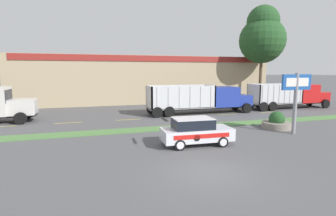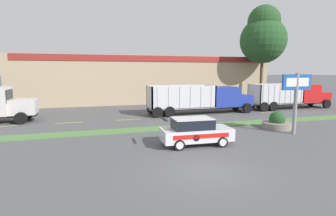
{
  "view_description": "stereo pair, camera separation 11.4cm",
  "coord_description": "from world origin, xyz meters",
  "px_view_note": "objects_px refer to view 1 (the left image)",
  "views": [
    {
      "loc": [
        -5.2,
        -10.56,
        4.62
      ],
      "look_at": [
        0.93,
        9.36,
        1.71
      ],
      "focal_mm": 28.0,
      "sensor_mm": 36.0,
      "label": 1
    },
    {
      "loc": [
        -5.09,
        -10.6,
        4.62
      ],
      "look_at": [
        0.93,
        9.36,
        1.71
      ],
      "focal_mm": 28.0,
      "sensor_mm": 36.0,
      "label": 2
    }
  ],
  "objects_px": {
    "store_sign_post": "(296,91)",
    "stone_planter": "(277,123)",
    "rally_car": "(195,131)",
    "dump_truck_lead": "(211,99)",
    "dump_truck_mid": "(296,96)"
  },
  "relations": [
    {
      "from": "rally_car",
      "to": "store_sign_post",
      "type": "xyz_separation_m",
      "value": [
        8.18,
        0.61,
        2.28
      ]
    },
    {
      "from": "stone_planter",
      "to": "store_sign_post",
      "type": "bearing_deg",
      "value": -93.6
    },
    {
      "from": "dump_truck_lead",
      "to": "store_sign_post",
      "type": "relative_size",
      "value": 2.65
    },
    {
      "from": "store_sign_post",
      "to": "dump_truck_lead",
      "type": "bearing_deg",
      "value": 97.52
    },
    {
      "from": "rally_car",
      "to": "store_sign_post",
      "type": "height_order",
      "value": "store_sign_post"
    },
    {
      "from": "dump_truck_mid",
      "to": "stone_planter",
      "type": "xyz_separation_m",
      "value": [
        -10.65,
        -9.36,
        -1.09
      ]
    },
    {
      "from": "store_sign_post",
      "to": "stone_planter",
      "type": "xyz_separation_m",
      "value": [
        0.13,
        1.99,
        -2.7
      ]
    },
    {
      "from": "stone_planter",
      "to": "dump_truck_mid",
      "type": "bearing_deg",
      "value": 41.3
    },
    {
      "from": "store_sign_post",
      "to": "dump_truck_mid",
      "type": "bearing_deg",
      "value": 46.48
    },
    {
      "from": "rally_car",
      "to": "store_sign_post",
      "type": "bearing_deg",
      "value": 4.23
    },
    {
      "from": "dump_truck_lead",
      "to": "dump_truck_mid",
      "type": "distance_m",
      "value": 12.22
    },
    {
      "from": "store_sign_post",
      "to": "stone_planter",
      "type": "distance_m",
      "value": 3.35
    },
    {
      "from": "dump_truck_lead",
      "to": "store_sign_post",
      "type": "xyz_separation_m",
      "value": [
        1.44,
        -10.92,
        1.63
      ]
    },
    {
      "from": "store_sign_post",
      "to": "rally_car",
      "type": "bearing_deg",
      "value": -175.77
    },
    {
      "from": "store_sign_post",
      "to": "stone_planter",
      "type": "relative_size",
      "value": 1.95
    }
  ]
}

